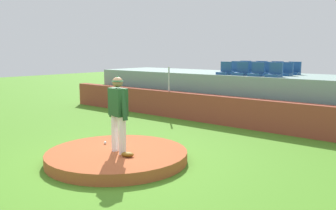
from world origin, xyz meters
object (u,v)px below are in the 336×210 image
Objects in this scene: stadium_chair_4 at (236,70)px; stadium_chair_11 at (294,71)px; stadium_chair_0 at (225,70)px; fielding_glove at (128,154)px; pitcher at (118,108)px; stadium_chair_2 at (257,72)px; stadium_chair_7 at (286,71)px; stadium_chair_6 at (268,71)px; stadium_chair_8 at (244,69)px; baseball at (105,143)px; stadium_chair_10 at (276,70)px; stadium_chair_5 at (250,70)px; stadium_chair_9 at (260,69)px; stadium_chair_1 at (241,71)px; stadium_chair_3 at (275,72)px.

stadium_chair_4 is 2.24m from stadium_chair_11.
stadium_chair_4 is (0.00, 0.84, 0.00)m from stadium_chair_0.
stadium_chair_0 is (-1.57, 6.79, 1.58)m from fielding_glove.
stadium_chair_2 is (0.21, 6.66, 0.57)m from pitcher.
fielding_glove is 0.60× the size of stadium_chair_7.
stadium_chair_6 is 1.00× the size of stadium_chair_8.
stadium_chair_0 is 1.00× the size of stadium_chair_11.
baseball is 8.30m from stadium_chair_10.
baseball is 7.38m from stadium_chair_5.
stadium_chair_8 is (-1.62, 8.47, 1.58)m from fielding_glove.
pitcher is 7.53m from stadium_chair_6.
stadium_chair_0 and stadium_chair_9 have the same top height.
stadium_chair_6 is (-0.17, 7.62, 1.58)m from fielding_glove.
stadium_chair_1 is at bearing 89.99° from stadium_chair_9.
stadium_chair_3 is 1.00× the size of stadium_chair_9.
stadium_chair_0 is 1.06m from stadium_chair_5.
stadium_chair_7 is 1.61m from stadium_chair_9.
stadium_chair_0 is at bearing -0.40° from stadium_chair_2.
stadium_chair_11 is at bearing -141.63° from stadium_chair_0.
stadium_chair_3 is at bearing -179.96° from stadium_chair_2.
stadium_chair_4 and stadium_chair_9 have the same top height.
stadium_chair_4 is at bearing -90.12° from stadium_chair_0.
fielding_glove is 0.60× the size of stadium_chair_9.
stadium_chair_3 is at bearing -118.39° from fielding_glove.
stadium_chair_7 is at bearing -178.93° from stadium_chair_5.
stadium_chair_2 is at bearing 90.12° from stadium_chair_10.
stadium_chair_6 is at bearing -113.10° from fielding_glove.
stadium_chair_10 and stadium_chair_11 have the same top height.
stadium_chair_1 is (0.70, 0.04, 0.00)m from stadium_chair_0.
stadium_chair_6 is (1.40, 0.83, 0.00)m from stadium_chair_0.
stadium_chair_6 is at bearing 130.29° from stadium_chair_9.
stadium_chair_8 is (-0.71, 0.85, 0.00)m from stadium_chair_5.
stadium_chair_9 is at bearing -112.75° from stadium_chair_0.
fielding_glove is at bearing 86.50° from stadium_chair_11.
stadium_chair_0 is (-0.31, 6.38, 1.59)m from baseball.
stadium_chair_9 is at bearing -0.23° from stadium_chair_11.
stadium_chair_2 is 1.71m from stadium_chair_10.
baseball is 0.15× the size of stadium_chair_7.
stadium_chair_2 is 1.60m from stadium_chair_4.
stadium_chair_7 is (0.52, 7.64, 1.58)m from fielding_glove.
stadium_chair_10 is (-0.04, 0.87, 0.00)m from stadium_chair_6.
stadium_chair_4 is at bearing -31.87° from stadium_chair_2.
stadium_chair_11 is at bearing -113.59° from stadium_chair_2.
stadium_chair_11 is at bearing 179.36° from stadium_chair_8.
baseball is 0.15× the size of stadium_chair_5.
stadium_chair_3 and stadium_chair_6 have the same top height.
stadium_chair_7 and stadium_chair_10 have the same top height.
fielding_glove is 0.60× the size of stadium_chair_8.
stadium_chair_10 is at bearing 82.56° from baseball.
pitcher is 3.65× the size of stadium_chair_1.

